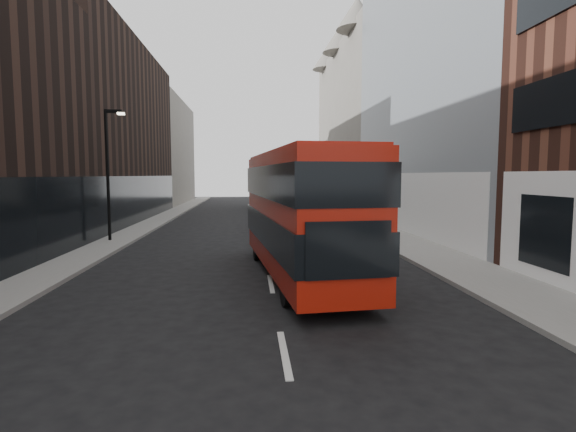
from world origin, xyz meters
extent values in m
plane|color=black|center=(0.00, 0.00, 0.00)|extent=(140.00, 140.00, 0.00)
cube|color=slate|center=(7.50, 25.00, 0.07)|extent=(3.00, 80.00, 0.15)
cube|color=slate|center=(-8.00, 25.00, 0.07)|extent=(2.00, 80.00, 0.15)
cube|color=#999EA3|center=(11.50, 21.00, 10.00)|extent=(5.00, 22.00, 20.00)
cube|color=silver|center=(9.15, 21.00, 1.90)|extent=(0.35, 21.00, 3.80)
cube|color=slate|center=(11.50, 44.00, 9.00)|extent=(5.00, 24.00, 18.00)
cone|color=slate|center=(9.50, 36.00, 19.50)|extent=(4.00, 4.00, 3.00)
cone|color=slate|center=(9.50, 44.00, 19.50)|extent=(4.00, 4.00, 3.00)
cone|color=slate|center=(9.50, 52.00, 19.50)|extent=(4.00, 4.00, 3.00)
cube|color=black|center=(-11.50, 30.00, 7.00)|extent=(5.00, 24.00, 14.00)
cube|color=slate|center=(-11.50, 52.00, 6.50)|extent=(5.00, 20.00, 13.00)
cylinder|color=black|center=(-8.30, 18.00, 3.65)|extent=(0.16, 0.16, 7.00)
cube|color=black|center=(-7.90, 18.00, 7.05)|extent=(0.90, 0.15, 0.18)
cube|color=#FFF2CC|center=(-7.50, 18.00, 6.93)|extent=(0.35, 0.22, 0.12)
cube|color=#A01609|center=(1.07, 8.93, 2.39)|extent=(3.60, 11.16, 3.99)
cube|color=black|center=(1.07, 8.93, 1.74)|extent=(3.72, 11.22, 1.10)
cube|color=black|center=(1.07, 8.93, 3.44)|extent=(3.72, 11.22, 1.10)
cube|color=black|center=(1.64, 3.45, 1.89)|extent=(2.11, 0.30, 1.40)
cube|color=black|center=(0.51, 14.41, 1.89)|extent=(2.11, 0.30, 1.40)
cube|color=#A01609|center=(1.07, 8.93, 4.41)|extent=(3.46, 10.71, 0.12)
cylinder|color=black|center=(-0.37, 12.31, 0.50)|extent=(0.40, 1.02, 1.00)
cylinder|color=black|center=(1.81, 12.53, 0.50)|extent=(0.40, 1.02, 1.00)
cylinder|color=black|center=(0.34, 5.33, 0.50)|extent=(0.40, 1.02, 1.00)
cylinder|color=black|center=(2.52, 5.55, 0.50)|extent=(0.40, 1.02, 1.00)
cube|color=black|center=(2.15, 42.85, 2.24)|extent=(3.27, 12.73, 3.56)
cube|color=black|center=(2.15, 42.85, 2.01)|extent=(3.39, 12.78, 1.26)
cube|color=black|center=(2.35, 36.50, 2.18)|extent=(2.44, 0.16, 1.61)
cube|color=black|center=(1.96, 49.19, 2.18)|extent=(2.44, 0.16, 1.61)
cube|color=black|center=(2.15, 42.85, 4.05)|extent=(3.14, 12.22, 0.12)
cylinder|color=black|center=(0.74, 46.85, 0.57)|extent=(0.38, 1.16, 1.15)
cylinder|color=black|center=(3.31, 46.93, 0.57)|extent=(0.38, 1.16, 1.15)
cylinder|color=black|center=(1.00, 38.76, 0.57)|extent=(0.38, 1.16, 1.15)
cylinder|color=black|center=(3.57, 38.84, 0.57)|extent=(0.38, 1.16, 1.15)
imported|color=black|center=(2.17, 16.18, 0.78)|extent=(2.30, 4.76, 1.57)
imported|color=gray|center=(0.57, 22.67, 0.73)|extent=(1.75, 4.53, 1.47)
imported|color=black|center=(2.99, 31.01, 0.76)|extent=(2.82, 5.48, 1.52)
camera|label=1|loc=(-0.68, -6.92, 3.67)|focal=28.00mm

